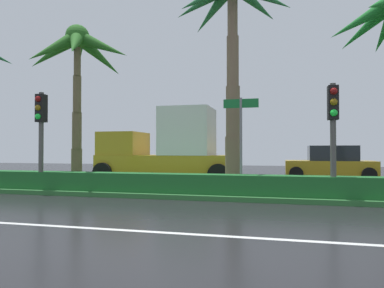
{
  "coord_description": "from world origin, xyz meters",
  "views": [
    {
      "loc": [
        1.72,
        -4.09,
        1.51
      ],
      "look_at": [
        -2.14,
        11.4,
        1.77
      ],
      "focal_mm": 32.81,
      "sensor_mm": 36.0,
      "label": 1
    }
  ],
  "objects_px": {
    "traffic_signal_median_left": "(41,122)",
    "street_name_sign": "(241,132)",
    "palm_tree_mid_left": "(77,57)",
    "car_in_traffic_leading": "(330,163)",
    "palm_tree_centre_left": "(232,19)",
    "traffic_signal_median_right": "(333,119)",
    "box_truck_lead": "(168,149)"
  },
  "relations": [
    {
      "from": "traffic_signal_median_left",
      "to": "street_name_sign",
      "type": "relative_size",
      "value": 1.11
    },
    {
      "from": "palm_tree_mid_left",
      "to": "car_in_traffic_leading",
      "type": "relative_size",
      "value": 1.43
    },
    {
      "from": "street_name_sign",
      "to": "car_in_traffic_leading",
      "type": "relative_size",
      "value": 0.7
    },
    {
      "from": "traffic_signal_median_left",
      "to": "palm_tree_centre_left",
      "type": "bearing_deg",
      "value": 19.99
    },
    {
      "from": "palm_tree_mid_left",
      "to": "car_in_traffic_leading",
      "type": "distance_m",
      "value": 12.95
    },
    {
      "from": "palm_tree_centre_left",
      "to": "traffic_signal_median_right",
      "type": "xyz_separation_m",
      "value": [
        3.14,
        -2.21,
        -3.93
      ]
    },
    {
      "from": "palm_tree_mid_left",
      "to": "car_in_traffic_leading",
      "type": "xyz_separation_m",
      "value": [
        10.01,
        7.04,
        -4.24
      ]
    },
    {
      "from": "palm_tree_mid_left",
      "to": "traffic_signal_median_right",
      "type": "distance_m",
      "value": 9.48
    },
    {
      "from": "traffic_signal_median_left",
      "to": "car_in_traffic_leading",
      "type": "relative_size",
      "value": 0.78
    },
    {
      "from": "palm_tree_mid_left",
      "to": "street_name_sign",
      "type": "bearing_deg",
      "value": -7.8
    },
    {
      "from": "palm_tree_centre_left",
      "to": "traffic_signal_median_left",
      "type": "distance_m",
      "value": 7.73
    },
    {
      "from": "palm_tree_centre_left",
      "to": "traffic_signal_median_left",
      "type": "bearing_deg",
      "value": -160.01
    },
    {
      "from": "traffic_signal_median_left",
      "to": "car_in_traffic_leading",
      "type": "xyz_separation_m",
      "value": [
        10.47,
        8.52,
        -1.63
      ]
    },
    {
      "from": "palm_tree_mid_left",
      "to": "traffic_signal_median_right",
      "type": "xyz_separation_m",
      "value": [
        8.98,
        -1.41,
        -2.69
      ]
    },
    {
      "from": "box_truck_lead",
      "to": "car_in_traffic_leading",
      "type": "distance_m",
      "value": 8.27
    },
    {
      "from": "traffic_signal_median_right",
      "to": "palm_tree_mid_left",
      "type": "bearing_deg",
      "value": 171.09
    },
    {
      "from": "traffic_signal_median_right",
      "to": "car_in_traffic_leading",
      "type": "bearing_deg",
      "value": 83.02
    },
    {
      "from": "street_name_sign",
      "to": "car_in_traffic_leading",
      "type": "xyz_separation_m",
      "value": [
        3.67,
        7.91,
        -1.25
      ]
    },
    {
      "from": "street_name_sign",
      "to": "box_truck_lead",
      "type": "xyz_separation_m",
      "value": [
        -3.97,
        4.83,
        -0.53
      ]
    },
    {
      "from": "box_truck_lead",
      "to": "palm_tree_mid_left",
      "type": "bearing_deg",
      "value": 59.1
    },
    {
      "from": "traffic_signal_median_right",
      "to": "traffic_signal_median_left",
      "type": "bearing_deg",
      "value": -179.53
    },
    {
      "from": "traffic_signal_median_left",
      "to": "box_truck_lead",
      "type": "distance_m",
      "value": 6.2
    },
    {
      "from": "traffic_signal_median_left",
      "to": "street_name_sign",
      "type": "height_order",
      "value": "traffic_signal_median_left"
    },
    {
      "from": "traffic_signal_median_right",
      "to": "street_name_sign",
      "type": "distance_m",
      "value": 2.71
    },
    {
      "from": "traffic_signal_median_left",
      "to": "box_truck_lead",
      "type": "height_order",
      "value": "traffic_signal_median_left"
    },
    {
      "from": "traffic_signal_median_left",
      "to": "car_in_traffic_leading",
      "type": "height_order",
      "value": "traffic_signal_median_left"
    },
    {
      "from": "palm_tree_centre_left",
      "to": "traffic_signal_median_right",
      "type": "relative_size",
      "value": 2.44
    },
    {
      "from": "palm_tree_mid_left",
      "to": "street_name_sign",
      "type": "distance_m",
      "value": 7.06
    },
    {
      "from": "palm_tree_mid_left",
      "to": "car_in_traffic_leading",
      "type": "bearing_deg",
      "value": 35.11
    },
    {
      "from": "palm_tree_centre_left",
      "to": "street_name_sign",
      "type": "xyz_separation_m",
      "value": [
        0.5,
        -1.67,
        -4.23
      ]
    },
    {
      "from": "box_truck_lead",
      "to": "street_name_sign",
      "type": "bearing_deg",
      "value": 129.43
    },
    {
      "from": "car_in_traffic_leading",
      "to": "traffic_signal_median_right",
      "type": "bearing_deg",
      "value": 83.02
    }
  ]
}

